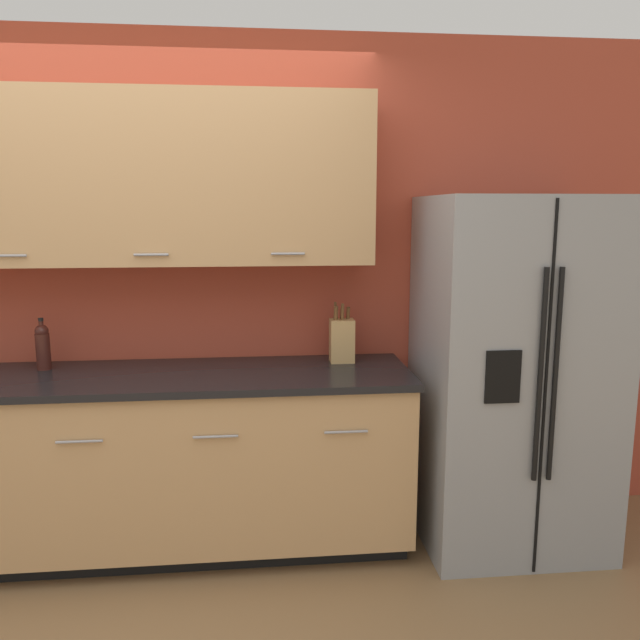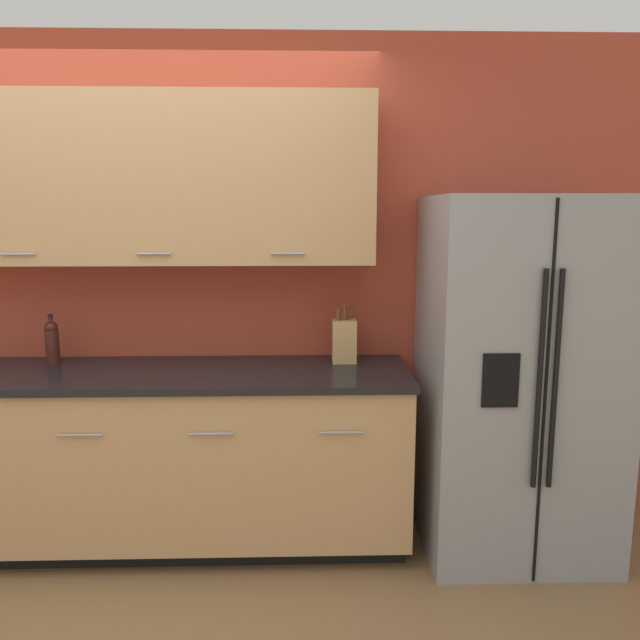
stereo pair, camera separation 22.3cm
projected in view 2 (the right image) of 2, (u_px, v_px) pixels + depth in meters
wall_back at (149, 256)px, 3.27m from camera, size 10.00×0.39×2.60m
counter_unit at (164, 457)px, 3.17m from camera, size 2.48×0.64×0.92m
refrigerator at (516, 377)px, 3.09m from camera, size 0.90×0.76×1.77m
knife_block at (344, 340)px, 3.24m from camera, size 0.12×0.10×0.32m
wine_bottle at (52, 342)px, 3.19m from camera, size 0.07×0.07×0.26m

